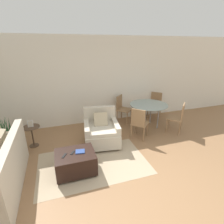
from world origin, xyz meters
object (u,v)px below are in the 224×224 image
tv_remote_secondary (64,156)px  side_table (32,133)px  armchair (101,131)px  ottoman (76,162)px  dining_table (149,107)px  dining_chair_near_left (139,122)px  dining_chair_far_left (122,107)px  dining_chair_near_right (178,116)px  dining_chair_far_right (155,103)px  picture_frame (30,124)px  book_stack (80,151)px  potted_plant (9,141)px  tv_remote_primary (73,153)px

tv_remote_secondary → side_table: (-0.71, 1.36, -0.06)m
side_table → armchair: bearing=-12.7°
ottoman → dining_table: 2.91m
dining_chair_near_left → dining_chair_far_left: size_ratio=1.00×
dining_table → dining_chair_near_left: size_ratio=1.30×
ottoman → dining_chair_near_right: bearing=15.2°
tv_remote_secondary → dining_table: bearing=29.4°
tv_remote_secondary → dining_chair_far_left: size_ratio=0.17×
ottoman → dining_chair_far_right: size_ratio=0.87×
side_table → dining_chair_near_right: (4.02, -0.49, 0.13)m
dining_chair_near_left → dining_chair_far_left: same height
ottoman → side_table: size_ratio=1.43×
tv_remote_secondary → picture_frame: size_ratio=0.98×
side_table → dining_chair_far_left: 2.86m
side_table → ottoman: bearing=-55.6°
picture_frame → dining_table: 3.39m
armchair → dining_chair_far_left: 1.57m
dining_chair_near_right → dining_chair_far_right: same height
armchair → dining_chair_far_right: 2.59m
side_table → dining_table: (3.38, 0.15, 0.29)m
ottoman → book_stack: 0.24m
potted_plant → dining_chair_near_left: bearing=-9.4°
potted_plant → picture_frame: potted_plant is taller
ottoman → side_table: 1.63m
tv_remote_secondary → picture_frame: bearing=117.5°
dining_table → book_stack: bearing=-148.1°
tv_remote_secondary → picture_frame: (-0.71, 1.36, 0.18)m
armchair → side_table: bearing=167.3°
dining_chair_near_left → ottoman: bearing=-155.2°
picture_frame → dining_chair_far_left: (2.75, 0.78, -0.11)m
tv_remote_primary → dining_table: bearing=30.2°
dining_chair_far_left → tv_remote_primary: bearing=-131.7°
tv_remote_primary → dining_table: size_ratio=0.12×
ottoman → tv_remote_primary: size_ratio=5.70×
tv_remote_primary → picture_frame: bearing=123.7°
book_stack → dining_chair_near_right: bearing=15.5°
ottoman → dining_table: (2.47, 1.48, 0.43)m
book_stack → potted_plant: (-1.59, 1.38, -0.24)m
dining_table → dining_chair_far_right: bearing=45.0°
book_stack → dining_chair_near_left: 1.91m
ottoman → armchair: bearing=50.2°
tv_remote_secondary → dining_chair_near_left: 2.21m
potted_plant → picture_frame: (0.56, -0.05, 0.42)m
picture_frame → dining_chair_far_left: 2.86m
dining_chair_near_left → dining_chair_near_right: (1.28, 0.00, 0.00)m
tv_remote_secondary → potted_plant: (-1.27, 1.42, -0.23)m
picture_frame → dining_chair_far_right: bearing=11.0°
tv_remote_primary → potted_plant: potted_plant is taller
side_table → potted_plant: bearing=174.5°
ottoman → tv_remote_secondary: tv_remote_secondary is taller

